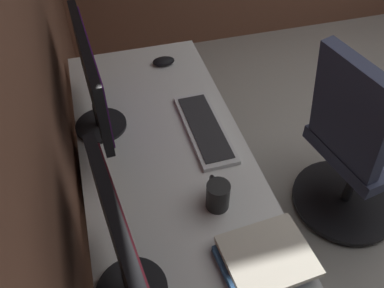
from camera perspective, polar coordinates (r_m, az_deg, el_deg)
name	(u,v)px	position (r m, az deg, el deg)	size (l,w,h in m)	color
wall_back	(5,55)	(1.03, -25.18, 11.42)	(4.58, 0.10, 2.60)	brown
desk	(178,206)	(1.43, -1.96, -8.79)	(1.85, 0.62, 0.73)	white
drawer_pedestal	(159,198)	(1.83, -4.74, -7.69)	(0.40, 0.51, 0.69)	white
monitor_primary	(123,249)	(0.99, -9.81, -14.57)	(0.48, 0.20, 0.40)	black
monitor_secondary	(92,79)	(1.48, -14.13, 9.04)	(0.57, 0.20, 0.39)	black
keyboard_main	(205,128)	(1.56, 1.81, 2.28)	(0.42, 0.15, 0.02)	silver
mouse_main	(164,61)	(1.92, -4.09, 11.71)	(0.06, 0.10, 0.03)	black
book_stack_near	(264,259)	(1.22, 10.31, -15.89)	(0.23, 0.27, 0.05)	#38669E
coffee_mug	(218,195)	(1.29, 3.67, -7.28)	(0.12, 0.08, 0.10)	black
office_chair	(356,152)	(2.01, 22.35, -1.03)	(0.56, 0.58, 0.97)	#383D56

